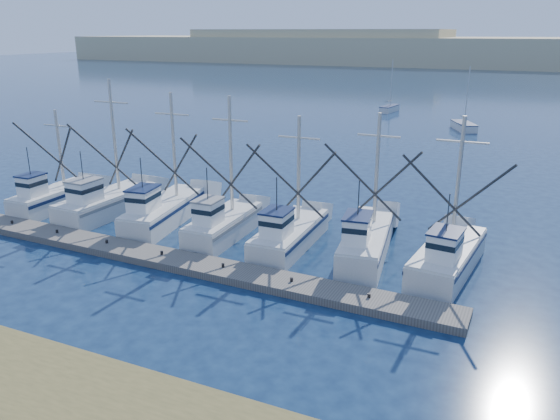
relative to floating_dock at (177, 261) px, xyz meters
name	(u,v)px	position (x,y,z in m)	size (l,w,h in m)	color
ground	(222,339)	(6.15, -5.69, -0.21)	(500.00, 500.00, 0.00)	#0C1C38
floating_dock	(177,261)	(0.00, 0.00, 0.00)	(31.15, 2.08, 0.42)	#605C56
dune_ridge	(504,52)	(6.15, 204.31, 4.79)	(360.00, 60.00, 10.00)	tan
trawler_fleet	(225,222)	(0.28, 4.93, 0.74)	(30.37, 8.66, 9.27)	silver
sailboat_near	(464,126)	(9.41, 51.64, 0.29)	(3.95, 5.67, 8.10)	silver
sailboat_far	(389,109)	(-3.43, 64.41, 0.30)	(2.17, 5.32, 8.10)	silver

